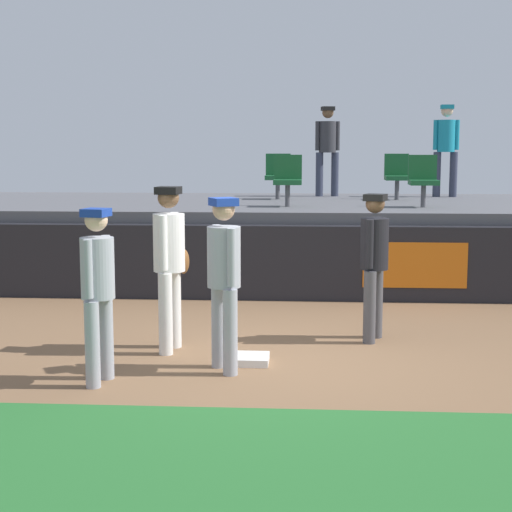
% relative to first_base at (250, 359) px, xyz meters
% --- Properties ---
extents(ground_plane, '(60.00, 60.00, 0.00)m').
position_rel_first_base_xyz_m(ground_plane, '(0.13, 0.07, -0.04)').
color(ground_plane, brown).
extents(grass_foreground_strip, '(18.00, 2.80, 0.01)m').
position_rel_first_base_xyz_m(grass_foreground_strip, '(0.13, -2.87, -0.04)').
color(grass_foreground_strip, '#26662B').
rests_on(grass_foreground_strip, ground_plane).
extents(first_base, '(0.40, 0.40, 0.08)m').
position_rel_first_base_xyz_m(first_base, '(0.00, 0.00, 0.00)').
color(first_base, white).
rests_on(first_base, ground_plane).
extents(player_fielder_home, '(0.40, 0.56, 1.83)m').
position_rel_first_base_xyz_m(player_fielder_home, '(-0.91, 0.46, 1.02)').
color(player_fielder_home, white).
rests_on(player_fielder_home, ground_plane).
extents(player_runner_visitor, '(0.37, 0.47, 1.69)m').
position_rel_first_base_xyz_m(player_runner_visitor, '(-1.38, -0.81, 0.94)').
color(player_runner_visitor, '#9EA3AD').
rests_on(player_runner_visitor, ground_plane).
extents(player_coach_visitor, '(0.45, 0.45, 1.76)m').
position_rel_first_base_xyz_m(player_coach_visitor, '(-0.23, -0.31, 0.98)').
color(player_coach_visitor, '#9EA3AD').
rests_on(player_coach_visitor, ground_plane).
extents(player_umpire, '(0.42, 0.46, 1.72)m').
position_rel_first_base_xyz_m(player_umpire, '(1.37, 1.09, 0.96)').
color(player_umpire, '#4C4C51').
rests_on(player_umpire, ground_plane).
extents(field_wall, '(18.00, 0.26, 1.10)m').
position_rel_first_base_xyz_m(field_wall, '(0.14, 3.54, 0.51)').
color(field_wall, black).
rests_on(field_wall, ground_plane).
extents(bleacher_platform, '(18.00, 4.80, 1.28)m').
position_rel_first_base_xyz_m(bleacher_platform, '(0.13, 6.11, 0.60)').
color(bleacher_platform, '#59595E').
rests_on(bleacher_platform, ground_plane).
extents(seat_front_center, '(0.46, 0.44, 0.84)m').
position_rel_first_base_xyz_m(seat_front_center, '(0.26, 4.98, 1.71)').
color(seat_front_center, '#4C4C51').
rests_on(seat_front_center, bleacher_platform).
extents(seat_back_right, '(0.44, 0.44, 0.84)m').
position_rel_first_base_xyz_m(seat_back_right, '(2.22, 6.78, 1.71)').
color(seat_back_right, '#4C4C51').
rests_on(seat_back_right, bleacher_platform).
extents(seat_front_right, '(0.46, 0.44, 0.84)m').
position_rel_first_base_xyz_m(seat_front_right, '(2.45, 4.98, 1.71)').
color(seat_front_right, '#4C4C51').
rests_on(seat_front_right, bleacher_platform).
extents(seat_back_center, '(0.46, 0.44, 0.84)m').
position_rel_first_base_xyz_m(seat_back_center, '(0.02, 6.79, 1.71)').
color(seat_back_center, '#4C4C51').
rests_on(seat_back_center, bleacher_platform).
extents(spectator_hooded, '(0.49, 0.35, 1.76)m').
position_rel_first_base_xyz_m(spectator_hooded, '(3.23, 7.63, 2.26)').
color(spectator_hooded, '#33384C').
rests_on(spectator_hooded, bleacher_platform).
extents(spectator_capped, '(0.48, 0.39, 1.74)m').
position_rel_first_base_xyz_m(spectator_capped, '(0.96, 7.67, 2.25)').
color(spectator_capped, '#33384C').
rests_on(spectator_capped, bleacher_platform).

